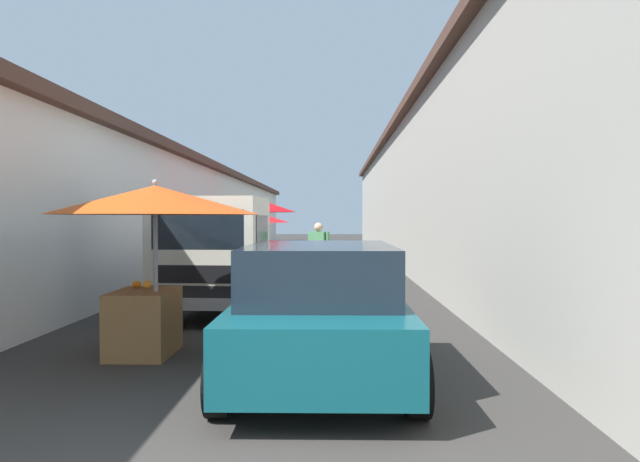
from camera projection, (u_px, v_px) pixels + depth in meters
name	position (u px, v px, depth m)	size (l,w,h in m)	color
ground	(296.00, 280.00, 16.14)	(90.00, 90.00, 0.00)	#33302D
building_left_whitewash	(91.00, 214.00, 18.50)	(49.80, 7.50, 3.70)	silver
building_right_concrete	(513.00, 192.00, 18.18)	(49.80, 7.50, 5.07)	#A39E93
fruit_stall_far_left	(244.00, 224.00, 15.67)	(2.56, 2.56, 2.08)	#9E9EA3
fruit_stall_mid_lane	(153.00, 224.00, 7.18)	(2.61, 2.61, 2.22)	#9E9EA3
fruit_stall_near_right	(265.00, 216.00, 20.23)	(2.14, 2.14, 2.38)	#9E9EA3
hatchback_car	(320.00, 309.00, 6.28)	(3.92, 1.94, 1.45)	#0F4C56
delivery_truck	(221.00, 256.00, 10.37)	(5.01, 2.18, 2.08)	black
vendor_by_crates	(318.00, 251.00, 14.13)	(0.43, 0.54, 1.62)	#232328
plastic_stool	(364.00, 266.00, 16.79)	(0.30, 0.30, 0.43)	#1E8C3F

